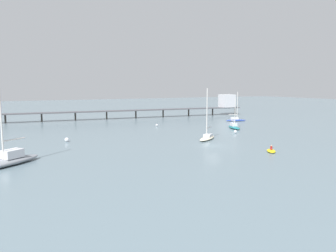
% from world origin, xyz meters
% --- Properties ---
extents(ground_plane, '(400.00, 400.00, 0.00)m').
position_xyz_m(ground_plane, '(0.00, 0.00, 0.00)').
color(ground_plane, slate).
extents(pier, '(89.13, 11.31, 7.49)m').
position_xyz_m(pier, '(21.12, 50.33, 3.92)').
color(pier, '#4C4C51').
rests_on(pier, ground_plane).
extents(sailboat_blue, '(6.38, 3.45, 8.87)m').
position_xyz_m(sailboat_blue, '(28.82, 29.81, 0.62)').
color(sailboat_blue, '#2D4CB7').
rests_on(sailboat_blue, ground_plane).
extents(sailboat_teal, '(3.52, 6.48, 7.78)m').
position_xyz_m(sailboat_teal, '(17.77, 16.58, 0.58)').
color(sailboat_teal, '#1E727A').
rests_on(sailboat_teal, ground_plane).
extents(sailboat_gray, '(9.46, 7.93, 14.69)m').
position_xyz_m(sailboat_gray, '(-33.01, 0.76, 0.87)').
color(sailboat_gray, gray).
rests_on(sailboat_gray, ground_plane).
extents(sailboat_cream, '(6.57, 5.67, 10.25)m').
position_xyz_m(sailboat_cream, '(2.73, 6.09, 0.60)').
color(sailboat_cream, beige).
rests_on(sailboat_cream, ground_plane).
extents(dinghy_yellow, '(2.84, 3.17, 1.14)m').
position_xyz_m(dinghy_yellow, '(5.44, -8.60, 0.20)').
color(dinghy_yellow, yellow).
rests_on(dinghy_yellow, ground_plane).
extents(mooring_buoy_inner, '(0.60, 0.60, 0.60)m').
position_xyz_m(mooring_buoy_inner, '(2.29, 29.46, 0.30)').
color(mooring_buoy_inner, silver).
rests_on(mooring_buoy_inner, ground_plane).
extents(mooring_buoy_far, '(0.71, 0.71, 0.71)m').
position_xyz_m(mooring_buoy_far, '(13.15, 10.24, 0.35)').
color(mooring_buoy_far, silver).
rests_on(mooring_buoy_far, ground_plane).
extents(mooring_buoy_outer, '(0.82, 0.82, 0.82)m').
position_xyz_m(mooring_buoy_outer, '(-22.95, 15.98, 0.41)').
color(mooring_buoy_outer, silver).
rests_on(mooring_buoy_outer, ground_plane).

